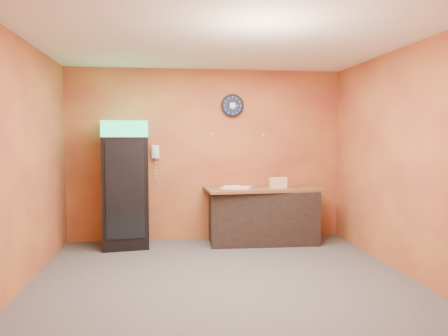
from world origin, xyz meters
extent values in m
plane|color=#47474C|center=(0.00, 0.00, 0.00)|extent=(4.50, 4.50, 0.00)
cube|color=#C57D37|center=(0.00, 2.00, 1.40)|extent=(4.50, 0.02, 2.80)
cube|color=#C57D37|center=(-2.25, 0.00, 1.40)|extent=(0.02, 4.00, 2.80)
cube|color=#C57D37|center=(2.25, 0.00, 1.40)|extent=(0.02, 4.00, 2.80)
cube|color=white|center=(0.00, 0.00, 2.80)|extent=(4.50, 4.00, 0.02)
cube|color=black|center=(-1.30, 1.65, 0.85)|extent=(0.76, 0.76, 1.69)
cube|color=#16C06C|center=(-1.30, 1.65, 1.81)|extent=(0.76, 0.76, 0.24)
cube|color=black|center=(-1.34, 1.31, 0.92)|extent=(0.56, 0.09, 1.45)
cube|color=black|center=(0.87, 1.62, 0.42)|extent=(1.71, 0.80, 0.85)
cylinder|color=black|center=(0.43, 1.98, 2.21)|extent=(0.37, 0.05, 0.37)
cylinder|color=#0F1433|center=(0.43, 1.95, 2.21)|extent=(0.32, 0.01, 0.32)
cube|color=white|center=(0.43, 1.94, 2.21)|extent=(0.09, 0.00, 0.09)
cube|color=white|center=(-0.83, 1.96, 1.46)|extent=(0.12, 0.07, 0.21)
cube|color=white|center=(-0.83, 1.91, 1.46)|extent=(0.05, 0.04, 0.17)
cube|color=brown|center=(0.87, 1.62, 0.87)|extent=(1.87, 0.92, 0.04)
cube|color=beige|center=(1.09, 1.51, 0.91)|extent=(0.28, 0.14, 0.06)
cube|color=beige|center=(1.09, 1.51, 0.97)|extent=(0.28, 0.14, 0.06)
cube|color=beige|center=(1.09, 1.51, 1.03)|extent=(0.28, 0.14, 0.06)
cube|color=white|center=(0.30, 1.53, 0.90)|extent=(0.27, 0.19, 0.04)
cube|color=white|center=(0.47, 1.48, 0.91)|extent=(0.29, 0.12, 0.04)
cube|color=white|center=(0.38, 1.66, 0.90)|extent=(0.26, 0.13, 0.04)
cylinder|color=silver|center=(0.75, 1.71, 0.92)|extent=(0.06, 0.06, 0.06)
camera|label=1|loc=(-0.64, -5.17, 1.69)|focal=35.00mm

